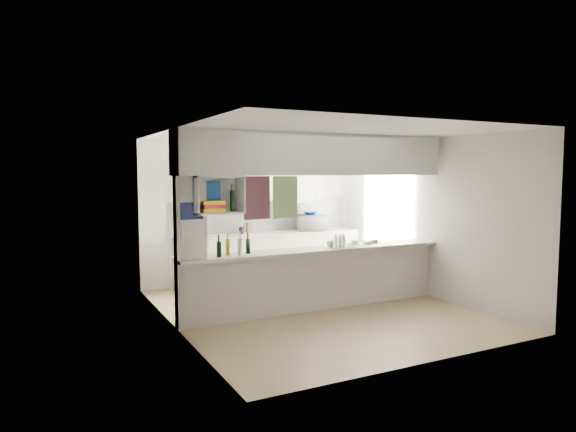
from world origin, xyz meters
TOP-DOWN VIEW (x-y plane):
  - floor at (0.00, 0.00)m, footprint 4.80×4.80m
  - ceiling at (0.00, 0.00)m, footprint 4.80×4.80m
  - wall_back at (0.00, 2.40)m, footprint 4.20×0.00m
  - wall_left at (-2.10, 0.00)m, footprint 0.00×4.80m
  - wall_right at (2.10, 0.00)m, footprint 0.00×4.80m
  - servery_partition at (-0.17, 0.00)m, footprint 4.20×0.50m
  - cubby_shelf at (-1.57, -0.06)m, footprint 0.65×0.35m
  - kitchen_run at (0.16, 2.14)m, footprint 3.60×0.63m
  - microwave at (1.10, 2.06)m, footprint 0.64×0.53m
  - bowl at (1.06, 2.06)m, footprint 0.25×0.25m
  - dish_rack at (0.42, -0.06)m, footprint 0.48×0.41m
  - cup at (0.23, -0.02)m, footprint 0.13×0.13m
  - wine_bottles at (-1.30, -0.02)m, footprint 0.52×0.15m
  - plastic_tubs at (0.93, 0.10)m, footprint 0.48×0.21m
  - utensil_jar at (-0.33, 2.15)m, footprint 0.09×0.09m
  - knife_block at (-0.16, 2.18)m, footprint 0.10×0.08m

SIDE VIEW (x-z plane):
  - floor at x=0.00m, z-range 0.00..0.00m
  - kitchen_run at x=0.16m, z-range -0.29..1.95m
  - plastic_tubs at x=0.93m, z-range 0.92..0.98m
  - cup at x=0.23m, z-range 0.94..1.02m
  - utensil_jar at x=-0.33m, z-range 0.92..1.05m
  - dish_rack at x=0.42m, z-range 0.90..1.11m
  - knife_block at x=-0.16m, z-range 0.92..1.11m
  - wine_bottles at x=-1.30m, z-range 0.87..1.20m
  - microwave at x=1.10m, z-range 0.92..1.22m
  - bowl at x=1.06m, z-range 1.22..1.28m
  - wall_back at x=0.00m, z-range -0.80..3.40m
  - wall_left at x=-2.10m, z-range -1.10..3.70m
  - wall_right at x=2.10m, z-range -1.10..3.70m
  - servery_partition at x=-0.17m, z-range 0.36..2.96m
  - cubby_shelf at x=-1.57m, z-range 1.46..1.96m
  - ceiling at x=0.00m, z-range 2.60..2.60m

